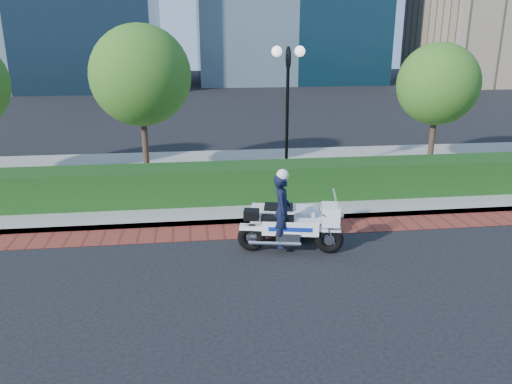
{
  "coord_description": "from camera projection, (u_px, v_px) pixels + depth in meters",
  "views": [
    {
      "loc": [
        -1.93,
        -10.01,
        4.68
      ],
      "look_at": [
        -0.45,
        1.53,
        1.0
      ],
      "focal_mm": 35.0,
      "sensor_mm": 36.0,
      "label": 1
    }
  ],
  "objects": [
    {
      "name": "police_motorcycle",
      "position": [
        286.0,
        219.0,
        11.38
      ],
      "size": [
        2.37,
        1.91,
        1.93
      ],
      "rotation": [
        0.0,
        0.0,
        -0.2
      ],
      "color": "black",
      "rests_on": "ground"
    },
    {
      "name": "sidewalk",
      "position": [
        252.0,
        178.0,
        16.76
      ],
      "size": [
        60.0,
        8.0,
        0.15
      ],
      "primitive_type": "cube",
      "color": "gray",
      "rests_on": "ground"
    },
    {
      "name": "brick_strip",
      "position": [
        274.0,
        229.0,
        12.52
      ],
      "size": [
        60.0,
        1.0,
        0.01
      ],
      "primitive_type": "cube",
      "color": "maroon",
      "rests_on": "ground"
    },
    {
      "name": "ground",
      "position": [
        285.0,
        254.0,
        11.11
      ],
      "size": [
        120.0,
        120.0,
        0.0
      ],
      "primitive_type": "plane",
      "color": "black",
      "rests_on": "ground"
    },
    {
      "name": "tree_b",
      "position": [
        141.0,
        76.0,
        15.79
      ],
      "size": [
        3.2,
        3.2,
        4.89
      ],
      "color": "#332319",
      "rests_on": "sidewalk"
    },
    {
      "name": "lamppost",
      "position": [
        288.0,
        93.0,
        15.25
      ],
      "size": [
        1.02,
        0.7,
        4.21
      ],
      "color": "black",
      "rests_on": "sidewalk"
    },
    {
      "name": "hedge_main",
      "position": [
        262.0,
        181.0,
        14.32
      ],
      "size": [
        18.0,
        1.2,
        1.0
      ],
      "primitive_type": "cube",
      "color": "black",
      "rests_on": "sidewalk"
    },
    {
      "name": "tree_c",
      "position": [
        438.0,
        84.0,
        17.13
      ],
      "size": [
        2.8,
        2.8,
        4.3
      ],
      "color": "#332319",
      "rests_on": "sidewalk"
    }
  ]
}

